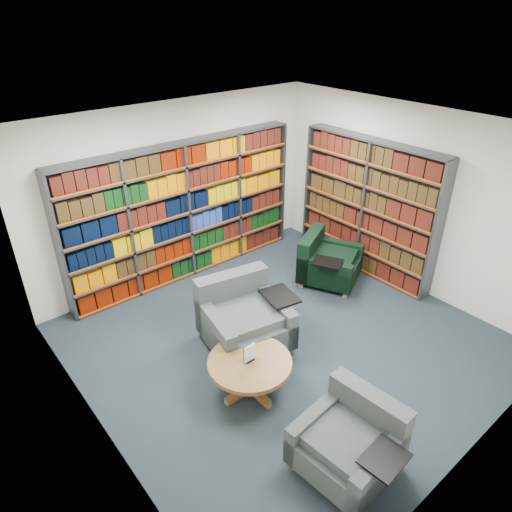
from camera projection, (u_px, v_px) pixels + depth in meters
room_shell at (288, 250)px, 5.52m from camera, size 5.02×5.02×2.82m
bookshelf_back at (186, 212)px, 7.24m from camera, size 4.00×0.28×2.20m
bookshelf_right at (367, 208)px, 7.38m from camera, size 0.28×2.50×2.20m
chair_teal_left at (242, 319)px, 6.01m from camera, size 1.29×1.18×0.92m
chair_green_right at (325, 263)px, 7.39m from camera, size 1.18×1.18×0.80m
chair_teal_front at (352, 441)px, 4.41m from camera, size 0.92×1.05×0.78m
coffee_table at (250, 367)px, 5.23m from camera, size 0.97×0.97×0.68m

